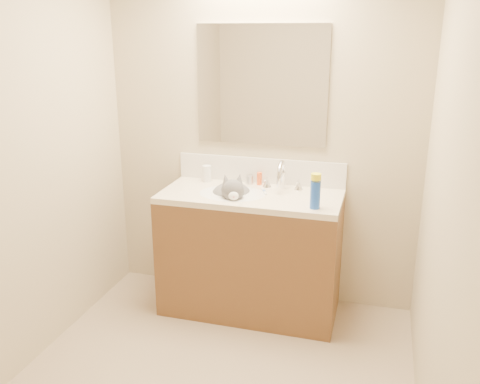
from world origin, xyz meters
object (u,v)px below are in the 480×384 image
Objects in this scene: cat at (232,197)px; pill_bottle at (207,174)px; basin at (232,203)px; amber_bottle at (259,179)px; silver_jar at (249,180)px; spray_can at (315,195)px; vanity_cabinet at (250,255)px; faucet at (282,178)px.

cat is 3.70× the size of pill_bottle.
amber_bottle is (0.13, 0.24, 0.11)m from basin.
amber_bottle is at bearing -0.33° from silver_jar.
pill_bottle is 0.69× the size of spray_can.
silver_jar is 0.65m from spray_can.
cat is at bearing -39.09° from pill_bottle.
silver_jar is at bearing 107.24° from vanity_cabinet.
vanity_cabinet is 0.72m from spray_can.
cat is 0.24m from silver_jar.
basin is 0.36m from pill_bottle.
faucet is at bearing 4.34° from cat.
pill_bottle is (-0.38, 0.19, 0.51)m from vanity_cabinet.
vanity_cabinet is 0.66m from pill_bottle.
amber_bottle is at bearing 37.62° from cat.
vanity_cabinet is at bearing -72.76° from silver_jar.
basin is 5.02× the size of amber_bottle.
cat is 0.27m from amber_bottle.
pill_bottle is at bearing 174.37° from faucet.
basin is 0.38m from faucet.
spray_can is (0.52, -0.39, 0.05)m from silver_jar.
faucet reaches higher than amber_bottle.
amber_bottle is at bearing 62.46° from basin.
cat reaches higher than basin.
cat is (-0.31, -0.15, -0.12)m from faucet.
faucet is (0.30, 0.17, 0.16)m from basin.
cat reaches higher than pill_bottle.
vanity_cabinet is 20.00× the size of silver_jar.
spray_can reaches higher than basin.
pill_bottle reaches higher than silver_jar.
basin is 1.61× the size of faucet.
spray_can reaches higher than cat.
basin is at bearing -102.53° from silver_jar.
vanity_cabinet is at bearing -142.71° from faucet.
amber_bottle reaches higher than vanity_cabinet.
cat reaches higher than amber_bottle.
spray_can is at bearing -49.59° from faucet.
vanity_cabinet is 4.29× the size of faucet.
spray_can is (0.58, -0.17, 0.12)m from cat.
spray_can is (0.57, -0.15, 0.15)m from basin.
vanity_cabinet is at bearing 158.21° from spray_can.
pill_bottle reaches higher than vanity_cabinet.
silver_jar is (-0.07, 0.21, 0.48)m from vanity_cabinet.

